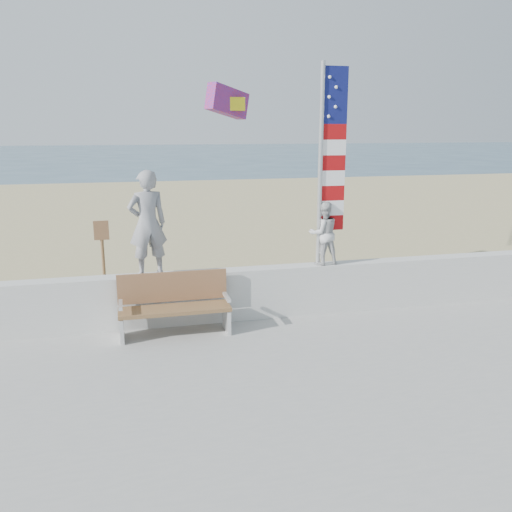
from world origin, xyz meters
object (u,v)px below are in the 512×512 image
at_px(adult, 147,223).
at_px(bench, 174,304).
at_px(flag, 327,157).
at_px(child, 323,233).

xyz_separation_m(adult, bench, (0.35, -0.45, -1.27)).
bearing_deg(flag, bench, -170.68).
distance_m(child, flag, 1.35).
height_order(child, bench, child).
bearing_deg(bench, child, 9.43).
bearing_deg(child, flag, 175.31).
relative_size(bench, flag, 0.51).
bearing_deg(flag, child, 179.52).
distance_m(adult, flag, 3.29).
xyz_separation_m(child, flag, (0.03, -0.00, 1.34)).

